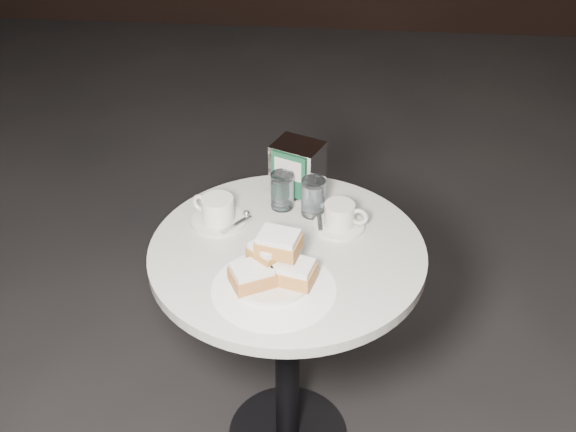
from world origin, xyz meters
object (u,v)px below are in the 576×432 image
(coffee_cup_left, at_px, (218,212))
(coffee_cup_right, at_px, (340,217))
(cafe_table, at_px, (287,307))
(water_glass_left, at_px, (282,191))
(beignet_plate, at_px, (273,265))
(water_glass_right, at_px, (313,197))
(napkin_dispenser, at_px, (297,168))

(coffee_cup_left, xyz_separation_m, coffee_cup_right, (0.32, 0.01, -0.00))
(cafe_table, distance_m, water_glass_left, 0.31)
(water_glass_left, bearing_deg, beignet_plate, -88.32)
(water_glass_left, height_order, water_glass_right, water_glass_right)
(napkin_dispenser, bearing_deg, cafe_table, -68.04)
(coffee_cup_left, distance_m, water_glass_right, 0.26)
(cafe_table, height_order, coffee_cup_right, coffee_cup_right)
(cafe_table, distance_m, coffee_cup_left, 0.31)
(cafe_table, height_order, water_glass_right, water_glass_right)
(beignet_plate, bearing_deg, water_glass_right, 75.08)
(coffee_cup_right, height_order, water_glass_right, water_glass_right)
(beignet_plate, relative_size, water_glass_right, 2.15)
(cafe_table, bearing_deg, coffee_cup_right, 39.13)
(coffee_cup_left, distance_m, water_glass_left, 0.18)
(cafe_table, xyz_separation_m, water_glass_left, (-0.03, 0.18, 0.25))
(beignet_plate, bearing_deg, cafe_table, 80.30)
(napkin_dispenser, bearing_deg, beignet_plate, -70.96)
(cafe_table, bearing_deg, beignet_plate, -99.70)
(coffee_cup_right, distance_m, napkin_dispenser, 0.21)
(coffee_cup_left, height_order, water_glass_left, water_glass_left)
(coffee_cup_left, distance_m, coffee_cup_right, 0.32)
(cafe_table, relative_size, beignet_plate, 3.32)
(water_glass_left, bearing_deg, coffee_cup_left, -151.11)
(coffee_cup_left, bearing_deg, coffee_cup_right, 25.46)
(coffee_cup_right, bearing_deg, coffee_cup_left, -170.16)
(coffee_cup_left, bearing_deg, cafe_table, -2.49)
(water_glass_right, bearing_deg, coffee_cup_left, -165.50)
(beignet_plate, distance_m, water_glass_left, 0.31)
(coffee_cup_right, xyz_separation_m, water_glass_left, (-0.16, 0.08, 0.02))
(beignet_plate, xyz_separation_m, coffee_cup_right, (0.15, 0.23, -0.02))
(cafe_table, height_order, coffee_cup_left, coffee_cup_left)
(water_glass_right, xyz_separation_m, napkin_dispenser, (-0.05, 0.10, 0.02))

